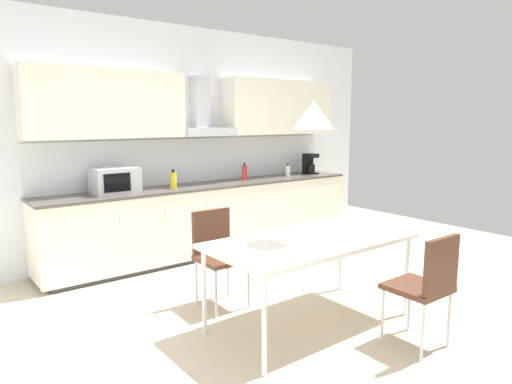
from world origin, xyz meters
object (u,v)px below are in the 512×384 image
(chair_far_left, at_px, (217,248))
(bottle_yellow, at_px, (173,180))
(microwave, at_px, (115,181))
(dining_table, at_px, (311,243))
(chair_near_right, at_px, (428,280))
(coffee_maker, at_px, (309,164))
(bottle_white, at_px, (288,171))
(pendant_lamp, at_px, (314,115))
(bottle_red, at_px, (245,173))

(chair_far_left, bearing_deg, bottle_yellow, 77.86)
(microwave, distance_m, dining_table, 2.41)
(chair_near_right, bearing_deg, dining_table, 114.87)
(coffee_maker, bearing_deg, chair_far_left, -150.25)
(coffee_maker, bearing_deg, chair_near_right, -120.42)
(microwave, xyz_separation_m, dining_table, (0.75, -2.27, -0.33))
(microwave, xyz_separation_m, chair_far_left, (0.37, -1.45, -0.49))
(microwave, height_order, coffee_maker, coffee_maker)
(microwave, bearing_deg, bottle_white, -0.13)
(microwave, distance_m, chair_far_left, 1.58)
(pendant_lamp, bearing_deg, bottle_white, 52.27)
(bottle_yellow, distance_m, bottle_red, 1.11)
(dining_table, bearing_deg, coffee_maker, 46.13)
(bottle_yellow, relative_size, chair_far_left, 0.26)
(dining_table, distance_m, chair_near_right, 0.91)
(bottle_yellow, distance_m, bottle_white, 1.83)
(bottle_yellow, height_order, bottle_white, bottle_yellow)
(coffee_maker, distance_m, bottle_white, 0.46)
(bottle_yellow, relative_size, dining_table, 0.13)
(dining_table, height_order, chair_far_left, chair_far_left)
(bottle_white, distance_m, pendant_lamp, 2.96)
(bottle_yellow, bearing_deg, microwave, 175.75)
(dining_table, relative_size, pendant_lamp, 5.28)
(chair_far_left, distance_m, chair_near_right, 1.80)
(bottle_red, height_order, chair_near_right, bottle_red)
(microwave, relative_size, bottle_white, 2.65)
(coffee_maker, height_order, dining_table, coffee_maker)
(bottle_red, xyz_separation_m, chair_near_right, (-0.65, -3.13, -0.45))
(bottle_red, bearing_deg, bottle_yellow, -175.08)
(dining_table, xyz_separation_m, pendant_lamp, (0.00, -0.00, 1.03))
(dining_table, relative_size, chair_near_right, 1.94)
(microwave, distance_m, pendant_lamp, 2.49)
(microwave, relative_size, coffee_maker, 1.60)
(bottle_red, relative_size, chair_far_left, 0.26)
(microwave, bearing_deg, bottle_yellow, -4.25)
(bottle_yellow, xyz_separation_m, chair_near_right, (0.46, -3.04, -0.45))
(bottle_yellow, distance_m, chair_near_right, 3.10)
(bottle_yellow, bearing_deg, dining_table, -88.02)
(bottle_red, relative_size, dining_table, 0.13)
(chair_far_left, height_order, chair_near_right, same)
(bottle_yellow, xyz_separation_m, chair_far_left, (-0.30, -1.40, -0.45))
(bottle_yellow, height_order, chair_far_left, bottle_yellow)
(bottle_red, distance_m, dining_table, 2.55)
(coffee_maker, height_order, pendant_lamp, pendant_lamp)
(coffee_maker, relative_size, chair_near_right, 0.34)
(chair_far_left, relative_size, pendant_lamp, 2.72)
(bottle_white, bearing_deg, chair_far_left, -145.82)
(bottle_white, relative_size, chair_far_left, 0.21)
(chair_far_left, bearing_deg, bottle_white, 34.18)
(bottle_yellow, distance_m, dining_table, 2.24)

